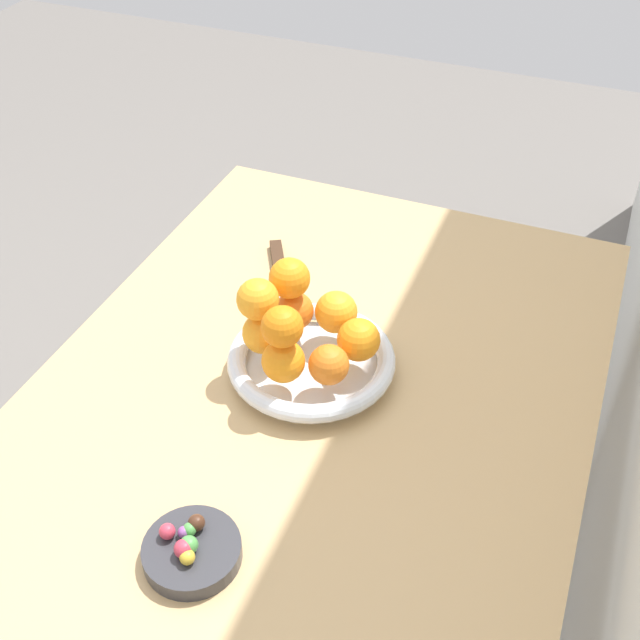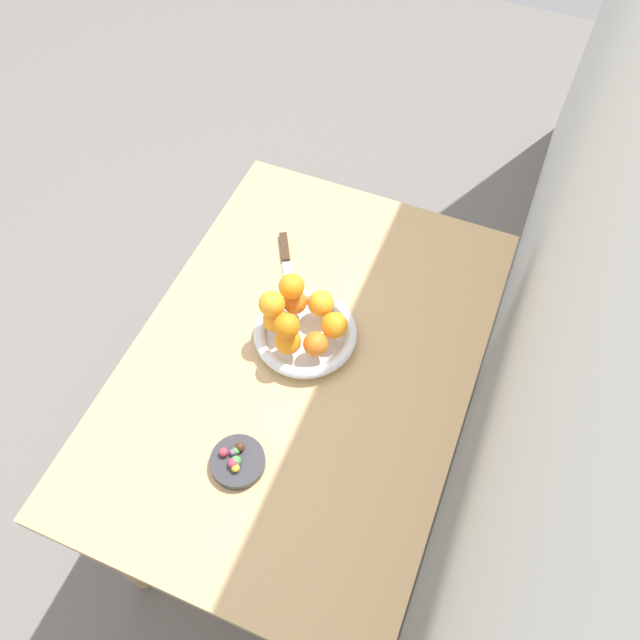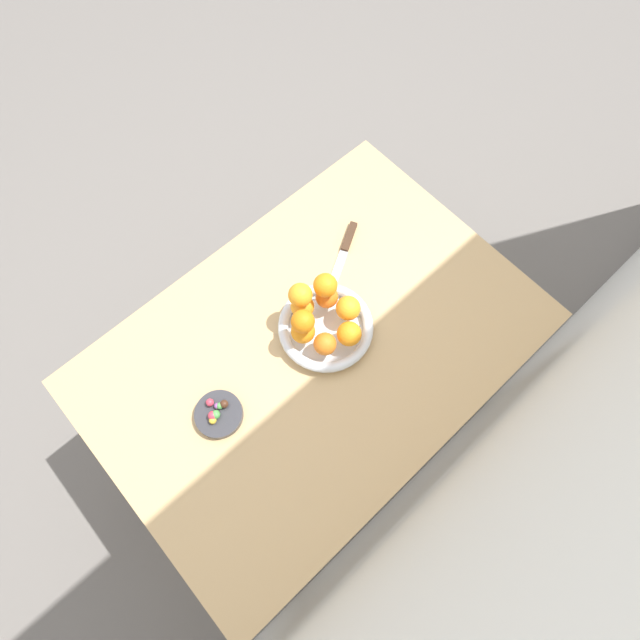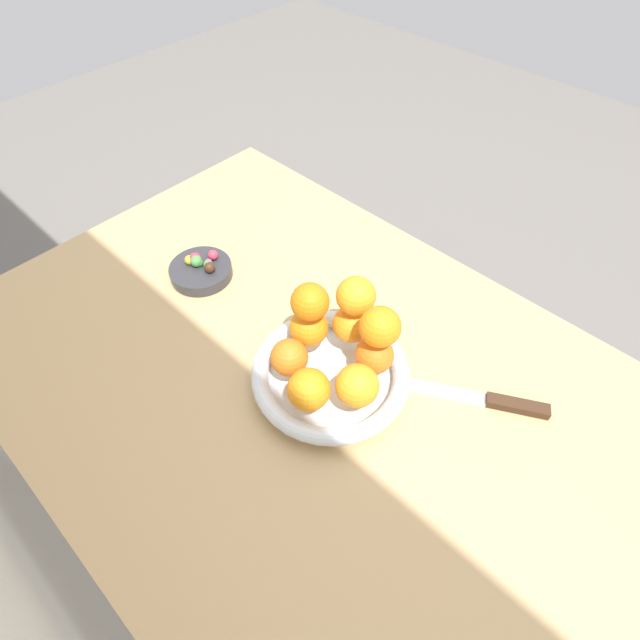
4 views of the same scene
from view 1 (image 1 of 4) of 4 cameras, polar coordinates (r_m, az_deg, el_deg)
name	(u,v)px [view 1 (image 1 of 4)]	position (r m, az deg, el deg)	size (l,w,h in m)	color
dining_table	(307,442)	(1.17, -0.92, -8.68)	(1.10, 0.76, 0.74)	tan
fruit_bowl	(311,362)	(1.13, -0.61, -3.00)	(0.24, 0.24, 0.04)	silver
candy_dish	(192,552)	(0.95, -9.07, -15.96)	(0.11, 0.11, 0.02)	#333338
orange_0	(359,340)	(1.10, 2.76, -1.41)	(0.06, 0.06, 0.06)	orange
orange_1	(338,312)	(1.14, 1.28, 0.54)	(0.06, 0.06, 0.06)	orange
orange_2	(294,311)	(1.15, -1.85, 0.66)	(0.06, 0.06, 0.06)	orange
orange_3	(263,333)	(1.11, -4.08, -0.93)	(0.06, 0.06, 0.06)	orange
orange_4	(283,361)	(1.06, -2.62, -2.93)	(0.06, 0.06, 0.06)	orange
orange_5	(329,365)	(1.06, 0.63, -3.20)	(0.06, 0.06, 0.06)	orange
orange_6	(258,299)	(1.07, -4.45, 1.48)	(0.06, 0.06, 0.06)	orange
orange_7	(289,278)	(1.11, -2.18, 2.99)	(0.06, 0.06, 0.06)	orange
orange_8	(282,327)	(1.03, -2.70, -0.48)	(0.06, 0.06, 0.06)	orange
candy_ball_0	(189,545)	(0.93, -9.32, -15.51)	(0.02, 0.02, 0.02)	#4C9947
candy_ball_1	(167,531)	(0.95, -10.81, -14.55)	(0.02, 0.02, 0.02)	#C6384C
candy_ball_2	(188,543)	(0.94, -9.35, -15.41)	(0.01, 0.01, 0.01)	#4C9947
candy_ball_3	(184,532)	(0.95, -9.66, -14.65)	(0.01, 0.01, 0.01)	#8C4C99
candy_ball_4	(187,557)	(0.93, -9.42, -16.30)	(0.02, 0.02, 0.02)	gold
candy_ball_5	(190,529)	(0.95, -9.26, -14.49)	(0.02, 0.02, 0.02)	#4C9947
candy_ball_6	(184,549)	(0.93, -9.68, -15.74)	(0.02, 0.02, 0.02)	#C6384C
candy_ball_7	(197,523)	(0.95, -8.78, -14.06)	(0.02, 0.02, 0.02)	#472819
knife	(281,281)	(1.31, -2.78, 2.78)	(0.24, 0.15, 0.01)	#3F2819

